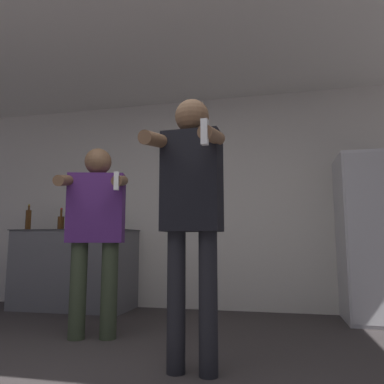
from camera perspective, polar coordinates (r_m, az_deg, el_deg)
The scene contains 9 objects.
wall_back at distance 4.57m, azimuth 1.22°, elevation -1.44°, with size 7.00×0.06×2.55m.
ceiling_slab at distance 3.58m, azimuth -4.20°, elevation 22.58°, with size 7.00×3.47×0.05m.
refrigerator at distance 4.20m, azimuth 26.77°, elevation -6.14°, with size 0.75×0.69×1.66m.
counter at distance 4.76m, azimuth -17.45°, elevation -11.12°, with size 1.42×0.64×0.93m.
bottle_brown_liquor at distance 4.67m, azimuth -17.43°, elevation -3.94°, with size 0.09×0.09×0.31m.
bottle_green_wine at distance 5.02m, azimuth -23.68°, elevation -3.86°, with size 0.07×0.07×0.32m.
bottle_clear_vodka at distance 4.77m, azimuth -19.36°, elevation -4.36°, with size 0.08×0.08×0.26m.
person_woman_foreground at distance 2.32m, azimuth -0.07°, elevation -1.26°, with size 0.45×0.50×1.68m.
person_man_side at distance 3.24m, azimuth -14.46°, elevation -4.79°, with size 0.60×0.58×1.57m.
Camera 1 is at (0.93, -1.47, 0.76)m, focal length 35.00 mm.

